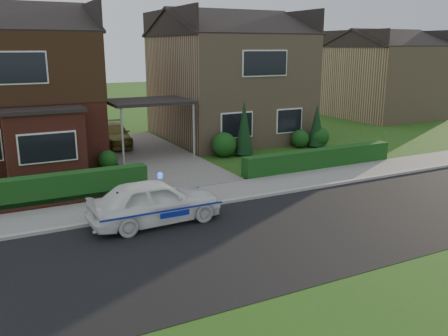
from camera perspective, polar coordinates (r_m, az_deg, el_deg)
ground at (r=13.77m, az=6.10°, el=-7.92°), size 120.00×120.00×0.00m
road at (r=13.77m, az=6.10°, el=-7.92°), size 60.00×6.00×0.02m
kerb at (r=16.22m, az=0.19°, el=-4.12°), size 60.00×0.16×0.12m
sidewalk at (r=17.11m, az=-1.43°, el=-3.15°), size 60.00×2.00×0.10m
grass_verge at (r=10.42m, az=21.97°, el=-16.76°), size 60.00×4.00×0.01m
driveway at (r=23.31m, az=-8.83°, el=1.47°), size 3.80×12.00×0.12m
house_left at (r=24.58m, az=-24.52°, el=9.87°), size 7.50×9.53×7.25m
house_right at (r=27.81m, az=0.44°, el=11.22°), size 7.50×8.06×7.25m
carport_link at (r=22.83m, az=-9.05°, el=7.81°), size 3.80×3.00×2.77m
dwarf_wall at (r=16.73m, az=-21.56°, el=-4.15°), size 7.70×0.25×0.36m
hedge_left at (r=16.93m, az=-21.56°, el=-4.58°), size 7.50×0.55×0.90m
hedge_right at (r=21.15m, az=11.35°, el=-0.14°), size 7.50×0.55×0.80m
shrub_left_mid at (r=20.65m, az=-17.94°, el=0.96°), size 1.32×1.32×1.32m
shrub_left_near at (r=21.28m, az=-13.79°, el=0.98°), size 0.84×0.84×0.84m
shrub_right_near at (r=22.96m, az=-0.00°, el=2.82°), size 1.20×1.20×1.20m
shrub_right_mid at (r=25.45m, az=9.16°, el=3.51°), size 0.96×0.96×0.96m
shrub_right_far at (r=25.81m, az=11.36°, el=3.70°), size 1.08×1.08×1.08m
conifer_a at (r=23.12m, az=2.44°, el=4.66°), size 0.90×0.90×2.60m
conifer_b at (r=25.59m, az=11.06°, el=4.90°), size 0.90×0.90×2.20m
neighbour_right at (r=38.05m, az=18.54°, el=9.75°), size 6.50×7.00×5.20m
police_car at (r=14.44m, az=-8.32°, el=-4.04°), size 3.68×4.07×1.53m
driveway_car at (r=25.73m, az=-13.14°, el=3.91°), size 2.11×4.10×1.14m
potted_plant_c at (r=17.90m, az=-11.34°, el=-1.66°), size 0.53×0.53×0.69m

